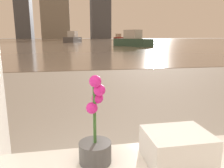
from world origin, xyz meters
name	(u,v)px	position (x,y,z in m)	size (l,w,h in m)	color
potted_orchid	(95,140)	(-0.42, 0.89, 0.66)	(0.13, 0.13, 0.35)	#4C4C4C
towel_stack	(177,147)	(-0.10, 0.84, 0.63)	(0.25, 0.20, 0.12)	white
harbor_water	(73,41)	(0.00, 62.00, 0.01)	(180.00, 110.00, 0.01)	gray
harbor_boat_2	(118,38)	(13.62, 66.75, 0.69)	(2.08, 5.24, 1.93)	maroon
harbor_boat_3	(133,41)	(6.14, 23.82, 0.64)	(3.71, 4.94, 1.78)	#335647
harbor_boat_4	(73,38)	(-0.24, 42.44, 0.73)	(3.51, 5.80, 2.06)	#4C4C51
skyline_tower_2	(55,11)	(-7.99, 118.00, 13.73)	(13.94, 7.73, 27.47)	gray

